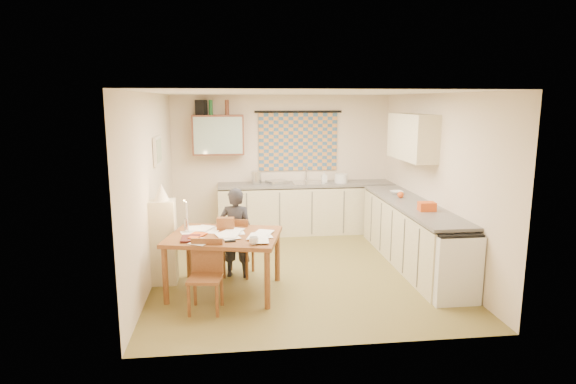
{
  "coord_description": "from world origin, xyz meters",
  "views": [
    {
      "loc": [
        -0.93,
        -6.57,
        2.4
      ],
      "look_at": [
        -0.13,
        0.2,
        1.1
      ],
      "focal_mm": 30.0,
      "sensor_mm": 36.0,
      "label": 1
    }
  ],
  "objects": [
    {
      "name": "dining_table",
      "position": [
        -1.04,
        -0.72,
        0.38
      ],
      "size": [
        1.54,
        1.3,
        0.75
      ],
      "rotation": [
        0.0,
        0.0,
        -0.23
      ],
      "color": "brown",
      "rests_on": "floor"
    },
    {
      "name": "person",
      "position": [
        -0.89,
        -0.19,
        0.62
      ],
      "size": [
        0.59,
        0.5,
        1.25
      ],
      "primitive_type": "imported",
      "rotation": [
        0.0,
        0.0,
        2.91
      ],
      "color": "black",
      "rests_on": "floor"
    },
    {
      "name": "orange_bag",
      "position": [
        1.7,
        -0.45,
        0.98
      ],
      "size": [
        0.23,
        0.17,
        0.12
      ],
      "primitive_type": "cube",
      "rotation": [
        0.0,
        0.0,
        -0.05
      ],
      "color": "#DC5017",
      "rests_on": "counter_right"
    },
    {
      "name": "speaker",
      "position": [
        -1.43,
        2.08,
        2.28
      ],
      "size": [
        0.21,
        0.24,
        0.26
      ],
      "primitive_type": "cube",
      "rotation": [
        0.0,
        0.0,
        -0.3
      ],
      "color": "black",
      "rests_on": "wall_cabinet"
    },
    {
      "name": "eyeglasses",
      "position": [
        -0.97,
        -1.04,
        0.76
      ],
      "size": [
        0.13,
        0.05,
        0.02
      ],
      "primitive_type": "cube",
      "rotation": [
        0.0,
        0.0,
        0.06
      ],
      "color": "black",
      "rests_on": "dining_table"
    },
    {
      "name": "wall_front",
      "position": [
        0.0,
        -2.26,
        1.25
      ],
      "size": [
        4.0,
        0.02,
        2.5
      ],
      "primitive_type": "cube",
      "color": "beige",
      "rests_on": "floor"
    },
    {
      "name": "bowl",
      "position": [
        1.7,
        0.76,
        0.94
      ],
      "size": [
        0.25,
        0.25,
        0.05
      ],
      "primitive_type": "imported",
      "rotation": [
        0.0,
        0.0,
        0.12
      ],
      "color": "white",
      "rests_on": "counter_right"
    },
    {
      "name": "counter_right",
      "position": [
        1.7,
        0.06,
        0.45
      ],
      "size": [
        0.62,
        2.95,
        0.92
      ],
      "color": "beige",
      "rests_on": "floor"
    },
    {
      "name": "kettle",
      "position": [
        -0.49,
        1.95,
        1.04
      ],
      "size": [
        0.2,
        0.2,
        0.24
      ],
      "primitive_type": "cylinder",
      "rotation": [
        0.0,
        0.0,
        -0.12
      ],
      "color": "silver",
      "rests_on": "counter_back"
    },
    {
      "name": "candle_holder",
      "position": [
        -1.52,
        -0.54,
        0.84
      ],
      "size": [
        0.08,
        0.08,
        0.18
      ],
      "primitive_type": "cylinder",
      "rotation": [
        0.0,
        0.0,
        -0.43
      ],
      "color": "silver",
      "rests_on": "dining_table"
    },
    {
      "name": "stove",
      "position": [
        1.7,
        -1.25,
        0.43
      ],
      "size": [
        0.56,
        0.56,
        0.87
      ],
      "color": "white",
      "rests_on": "floor"
    },
    {
      "name": "letter_rack",
      "position": [
        -1.02,
        -0.48,
        0.83
      ],
      "size": [
        0.23,
        0.13,
        0.16
      ],
      "primitive_type": "cube",
      "rotation": [
        0.0,
        0.0,
        -0.13
      ],
      "color": "brown",
      "rests_on": "dining_table"
    },
    {
      "name": "fruit_orange",
      "position": [
        1.65,
        0.44,
        0.97
      ],
      "size": [
        0.1,
        0.1,
        0.1
      ],
      "primitive_type": "sphere",
      "color": "#DC5017",
      "rests_on": "counter_right"
    },
    {
      "name": "bottle_brown",
      "position": [
        -0.99,
        2.08,
        2.28
      ],
      "size": [
        0.08,
        0.08,
        0.26
      ],
      "primitive_type": "cylinder",
      "rotation": [
        0.0,
        0.0,
        0.23
      ],
      "color": "brown",
      "rests_on": "wall_cabinet"
    },
    {
      "name": "chair_near",
      "position": [
        -1.26,
        -1.26,
        0.25
      ],
      "size": [
        0.42,
        0.42,
        0.82
      ],
      "rotation": [
        0.0,
        0.0,
        -0.15
      ],
      "color": "brown",
      "rests_on": "floor"
    },
    {
      "name": "orange_box",
      "position": [
        -1.4,
        -0.92,
        0.77
      ],
      "size": [
        0.14,
        0.11,
        0.04
      ],
      "primitive_type": "cube",
      "rotation": [
        0.0,
        0.0,
        -0.3
      ],
      "color": "#DC5017",
      "rests_on": "dining_table"
    },
    {
      "name": "chair_far",
      "position": [
        -0.86,
        -0.15,
        0.26
      ],
      "size": [
        0.47,
        0.47,
        0.84
      ],
      "rotation": [
        0.0,
        0.0,
        2.85
      ],
      "color": "brown",
      "rests_on": "floor"
    },
    {
      "name": "tap",
      "position": [
        0.44,
        2.13,
        1.06
      ],
      "size": [
        0.03,
        0.03,
        0.28
      ],
      "primitive_type": "cylinder",
      "rotation": [
        0.0,
        0.0,
        0.07
      ],
      "color": "silver",
      "rests_on": "counter_back"
    },
    {
      "name": "floor",
      "position": [
        0.0,
        0.0,
        -0.01
      ],
      "size": [
        4.0,
        4.5,
        0.02
      ],
      "primitive_type": "cube",
      "color": "brown",
      "rests_on": "ground"
    },
    {
      "name": "wall_right",
      "position": [
        2.01,
        0.0,
        1.25
      ],
      "size": [
        0.02,
        4.5,
        2.5
      ],
      "primitive_type": "cube",
      "color": "beige",
      "rests_on": "floor"
    },
    {
      "name": "wall_back",
      "position": [
        0.0,
        2.26,
        1.25
      ],
      "size": [
        4.0,
        0.02,
        2.5
      ],
      "primitive_type": "cube",
      "color": "beige",
      "rests_on": "floor"
    },
    {
      "name": "counter_back",
      "position": [
        0.47,
        1.95,
        0.45
      ],
      "size": [
        3.3,
        0.62,
        0.92
      ],
      "color": "beige",
      "rests_on": "floor"
    },
    {
      "name": "wall_cabinet_glass",
      "position": [
        -1.15,
        1.91,
        1.8
      ],
      "size": [
        0.84,
        0.02,
        0.64
      ],
      "primitive_type": "cube",
      "color": "#99B2A5",
      "rests_on": "wall_back"
    },
    {
      "name": "shelf_stand",
      "position": [
        -1.84,
        -0.31,
        0.56
      ],
      "size": [
        0.32,
        0.3,
        1.13
      ],
      "primitive_type": "cube",
      "color": "beige",
      "rests_on": "floor"
    },
    {
      "name": "mug",
      "position": [
        -0.69,
        -1.17,
        0.79
      ],
      "size": [
        0.11,
        0.11,
        0.09
      ],
      "primitive_type": "imported",
      "rotation": [
        0.0,
        0.0,
        -0.0
      ],
      "color": "white",
      "rests_on": "dining_table"
    },
    {
      "name": "framed_print",
      "position": [
        -1.97,
        0.4,
        1.7
      ],
      "size": [
        0.04,
        0.5,
        0.4
      ],
      "primitive_type": "cube",
      "color": "beige",
      "rests_on": "wall_left"
    },
    {
      "name": "print_canvas",
      "position": [
        -1.95,
        0.4,
        1.7
      ],
      "size": [
        0.01,
        0.42,
        0.32
      ],
      "primitive_type": "cube",
      "color": "#BABAA6",
      "rests_on": "wall_left"
    },
    {
      "name": "dish_rack",
      "position": [
        -0.11,
        1.95,
        0.95
      ],
      "size": [
        0.44,
        0.41,
        0.06
      ],
      "primitive_type": "cube",
      "rotation": [
        0.0,
        0.0,
        0.37
      ],
      "color": "silver",
      "rests_on": "counter_back"
    },
    {
      "name": "curtain_rod",
      "position": [
        0.3,
        2.2,
        2.2
      ],
      "size": [
        1.6,
        0.04,
        0.04
      ],
      "primitive_type": "cylinder",
      "rotation": [
        0.0,
        1.57,
        0.0
      ],
      "color": "black",
      "rests_on": "wall_back"
    },
    {
      "name": "wall_left",
      "position": [
        -2.01,
        0.0,
        1.25
      ],
      "size": [
        0.02,
        4.5,
        2.5
      ],
      "primitive_type": "cube",
      "color": "beige",
      "rests_on": "floor"
    },
    {
      "name": "book",
      "position": [
        -1.46,
        -0.7,
        0.76
      ],
      "size": [
        0.4,
        0.41,
        0.02
      ],
      "primitive_type": "imported",
      "rotation": [
        0.0,
        0.0,
        -0.5
      ],
      "color": "#DC5017",
      "rests_on": "dining_table"
    },
    {
      "name": "candle",
      "position": [
        -1.51,
        -0.57,
        1.04
      ],
      "size": [
        0.03,
        0.03,
        0.22
      ],
      "primitive_type": "cylinder",
      "rotation": [
        0.0,
        0.0,
        -0.46
      ],
      "color": "white",
      "rests_on": "dining_table"
    },
    {
      "name": "soap_bottle",
      "position": [
        0.76,
        2.0,
        1.02
      ],
      "size": [
        0.1,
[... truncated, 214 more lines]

